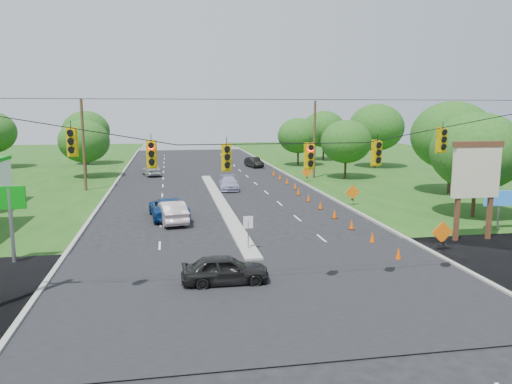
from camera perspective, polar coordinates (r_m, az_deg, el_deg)
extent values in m
plane|color=black|center=(23.04, 1.52, -10.90)|extent=(160.00, 160.00, 0.00)
cube|color=black|center=(23.04, 1.52, -10.90)|extent=(160.00, 14.00, 0.02)
cube|color=gray|center=(52.10, -16.24, 0.20)|extent=(0.25, 110.00, 0.16)
cube|color=gray|center=(53.76, 5.68, 0.80)|extent=(0.25, 110.00, 0.16)
cube|color=gray|center=(43.14, -4.06, -1.30)|extent=(1.00, 34.00, 0.18)
cylinder|color=gray|center=(28.41, -0.90, -5.06)|extent=(0.06, 0.06, 1.80)
cube|color=white|center=(28.22, -0.90, -3.48)|extent=(0.55, 0.04, 0.70)
cylinder|color=black|center=(20.65, 2.17, 6.64)|extent=(24.00, 0.04, 0.04)
cube|color=#DEB507|center=(20.53, -20.33, 5.35)|extent=(0.34, 0.24, 1.00)
cube|color=#DEB507|center=(20.25, -11.85, 4.20)|extent=(0.34, 0.24, 1.00)
cube|color=#DEB507|center=(20.39, -3.36, 3.92)|extent=(0.34, 0.24, 1.00)
cube|color=#DEB507|center=(21.09, 6.15, 4.06)|extent=(0.34, 0.24, 1.00)
cube|color=#DEB507|center=(22.10, 13.67, 4.32)|extent=(0.34, 0.24, 1.00)
cube|color=#DEB507|center=(23.43, 20.49, 5.56)|extent=(0.34, 0.24, 1.00)
cylinder|color=#422D1C|center=(51.93, -19.11, 5.03)|extent=(0.28, 0.28, 9.00)
cylinder|color=#422D1C|center=(58.74, 6.70, 5.93)|extent=(0.28, 0.28, 9.00)
cylinder|color=gray|center=(28.99, -26.15, -3.51)|extent=(0.20, 0.20, 4.00)
cube|color=#048B0E|center=(28.71, -26.37, -0.59)|extent=(1.60, 0.15, 1.20)
cube|color=#59331E|center=(32.70, 22.03, -1.50)|extent=(0.25, 0.25, 4.40)
cube|color=#59331E|center=(33.91, 25.19, -1.34)|extent=(0.25, 0.25, 4.40)
cube|color=beige|center=(32.99, 23.88, 2.17)|extent=(3.00, 0.35, 3.20)
cube|color=#59331E|center=(32.85, 24.07, 5.02)|extent=(3.20, 0.40, 0.35)
cylinder|color=gray|center=(36.89, 25.97, -2.17)|extent=(0.12, 0.12, 2.40)
cube|color=blue|center=(36.72, 26.08, -0.64)|extent=(2.20, 0.20, 1.00)
cone|color=#F44D00|center=(28.07, 15.97, -6.77)|extent=(0.32, 0.32, 0.70)
cone|color=#F44D00|center=(31.13, 13.16, -5.06)|extent=(0.32, 0.32, 0.70)
cone|color=#F44D00|center=(34.28, 10.87, -3.65)|extent=(0.32, 0.32, 0.70)
cone|color=#F44D00|center=(37.49, 8.97, -2.48)|extent=(0.32, 0.32, 0.70)
cone|color=#F44D00|center=(40.75, 7.38, -1.49)|extent=(0.32, 0.32, 0.70)
cone|color=#F44D00|center=(44.04, 6.02, -0.65)|extent=(0.32, 0.32, 0.70)
cone|color=#F44D00|center=(47.37, 4.86, 0.08)|extent=(0.32, 0.32, 0.70)
cone|color=#F44D00|center=(50.86, 4.50, 0.73)|extent=(0.32, 0.32, 0.70)
cone|color=#F44D00|center=(54.22, 3.58, 1.28)|extent=(0.32, 0.32, 0.70)
cone|color=#F44D00|center=(57.60, 2.76, 1.76)|extent=(0.32, 0.32, 0.70)
cone|color=#F44D00|center=(60.98, 2.04, 2.19)|extent=(0.32, 0.32, 0.70)
cube|color=black|center=(30.30, 20.45, -5.42)|extent=(0.06, 0.58, 0.26)
cube|color=black|center=(30.30, 20.45, -5.42)|extent=(0.06, 0.58, 0.26)
cube|color=orange|center=(30.16, 20.52, -4.32)|extent=(1.27, 0.05, 1.27)
cube|color=black|center=(42.65, 10.95, -0.82)|extent=(0.06, 0.58, 0.26)
cube|color=black|center=(42.65, 10.95, -0.82)|extent=(0.06, 0.58, 0.26)
cube|color=orange|center=(42.55, 10.98, -0.03)|extent=(1.27, 0.05, 1.27)
cube|color=black|center=(55.78, 5.83, 1.68)|extent=(0.06, 0.58, 0.26)
cube|color=black|center=(55.78, 5.83, 1.68)|extent=(0.06, 0.58, 0.26)
cube|color=orange|center=(55.70, 5.84, 2.29)|extent=(1.27, 0.05, 1.27)
cylinder|color=black|center=(62.29, -18.90, 2.69)|extent=(0.28, 0.28, 2.52)
ellipsoid|color=#194C14|center=(62.03, -19.05, 5.51)|extent=(5.88, 5.88, 5.04)
cylinder|color=black|center=(77.33, -18.70, 4.04)|extent=(0.28, 0.28, 2.88)
ellipsoid|color=#194C14|center=(77.11, -18.84, 6.65)|extent=(6.72, 6.72, 5.76)
cylinder|color=black|center=(40.53, 23.62, -0.70)|extent=(0.28, 0.28, 2.88)
ellipsoid|color=#194C14|center=(40.11, 23.95, 4.26)|extent=(6.72, 6.72, 5.76)
cylinder|color=black|center=(50.97, 21.21, 1.58)|extent=(0.28, 0.28, 3.24)
ellipsoid|color=#194C14|center=(50.63, 21.48, 6.02)|extent=(7.56, 7.56, 6.48)
cylinder|color=black|center=(59.18, 10.17, 2.72)|extent=(0.28, 0.28, 2.52)
ellipsoid|color=#194C14|center=(58.91, 10.26, 5.69)|extent=(5.88, 5.88, 5.04)
cylinder|color=black|center=(71.35, 13.47, 4.02)|extent=(0.28, 0.28, 3.24)
ellipsoid|color=#194C14|center=(71.11, 13.59, 7.19)|extent=(7.56, 7.56, 6.48)
cylinder|color=black|center=(80.23, 7.70, 4.63)|extent=(0.28, 0.28, 2.88)
ellipsoid|color=#194C14|center=(80.02, 7.76, 7.14)|extent=(6.72, 6.72, 5.76)
cylinder|color=black|center=(71.87, 4.83, 3.99)|extent=(0.28, 0.28, 2.52)
ellipsoid|color=#194C14|center=(71.65, 4.86, 6.44)|extent=(5.88, 5.88, 5.04)
imported|color=black|center=(23.38, -3.55, -8.82)|extent=(4.05, 1.64, 1.38)
imported|color=#C4AEB1|center=(36.14, -9.67, -2.24)|extent=(2.48, 4.99, 1.57)
imported|color=navy|center=(37.75, -9.98, -1.77)|extent=(3.19, 5.82, 1.55)
imported|color=#A3A0C3|center=(50.40, -3.13, 1.02)|extent=(2.15, 4.67, 1.32)
imported|color=#A8A8A8|center=(62.34, -11.84, 2.52)|extent=(2.74, 4.66, 1.49)
imported|color=black|center=(70.19, -0.25, 3.43)|extent=(2.24, 4.43, 1.39)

